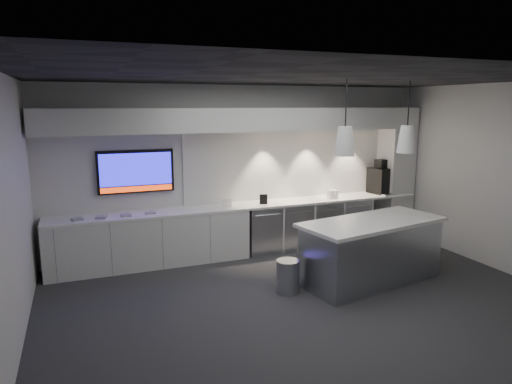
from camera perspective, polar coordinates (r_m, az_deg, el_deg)
name	(u,v)px	position (r m, az deg, el deg)	size (l,w,h in m)	color
floor	(303,299)	(6.54, 5.93, -13.14)	(7.00, 7.00, 0.00)	#2E2E31
ceiling	(308,77)	(5.99, 6.50, 14.11)	(7.00, 7.00, 0.00)	black
wall_back	(242,169)	(8.35, -1.76, 2.91)	(7.00, 7.00, 0.00)	silver
wall_front	(446,246)	(4.11, 22.64, -6.29)	(7.00, 7.00, 0.00)	silver
wall_left	(9,216)	(5.46, -28.46, -2.66)	(7.00, 7.00, 0.00)	silver
wall_right	(500,178)	(8.30, 28.18, 1.57)	(7.00, 7.00, 0.00)	silver
back_counter	(248,205)	(8.16, -0.96, -1.70)	(6.80, 0.65, 0.04)	white
left_base_cabinets	(150,240)	(7.86, -13.06, -5.87)	(3.30, 0.63, 0.86)	silver
fridge_unit_a	(261,229)	(8.36, 0.66, -4.61)	(0.60, 0.61, 0.85)	#9DA0A5
fridge_unit_b	(292,225)	(8.61, 4.56, -4.19)	(0.60, 0.61, 0.85)	#9DA0A5
fridge_unit_c	(322,222)	(8.90, 8.22, -3.77)	(0.60, 0.61, 0.85)	#9DA0A5
fridge_unit_d	(350,219)	(9.22, 11.63, -3.37)	(0.60, 0.61, 0.85)	#9DA0A5
backsplash	(301,163)	(8.80, 5.67, 3.60)	(4.60, 0.03, 1.30)	silver
soffit	(248,120)	(8.00, -1.06, 9.03)	(6.90, 0.60, 0.40)	silver
column	(395,173)	(9.68, 17.02, 2.34)	(0.55, 0.55, 2.60)	silver
wall_tv	(136,171)	(7.87, -14.78, 2.50)	(1.25, 0.07, 0.72)	black
island	(371,251)	(7.17, 14.20, -7.12)	(2.39, 1.36, 0.95)	#9DA0A5
bin	(288,276)	(6.67, 3.98, -10.43)	(0.33, 0.33, 0.47)	#9DA0A5
coffee_machine	(381,179)	(9.49, 15.32, 1.53)	(0.44, 0.59, 0.68)	black
sign_black	(263,199)	(8.16, 0.94, -0.91)	(0.14, 0.02, 0.18)	black
sign_white	(227,203)	(7.95, -3.67, -1.40)	(0.18, 0.02, 0.14)	white
cup_cluster	(332,194)	(8.80, 9.54, -0.28)	(0.18, 0.18, 0.16)	white
tray_a	(77,219)	(7.59, -21.44, -3.17)	(0.16, 0.16, 0.03)	gray
tray_b	(101,217)	(7.58, -18.77, -3.00)	(0.16, 0.16, 0.03)	gray
tray_c	(126,215)	(7.60, -15.96, -2.81)	(0.16, 0.16, 0.03)	gray
tray_d	(150,213)	(7.69, -13.05, -2.51)	(0.16, 0.16, 0.03)	gray
pendant_left	(345,141)	(6.55, 11.04, 6.28)	(0.29, 0.29, 1.11)	silver
pendant_right	(407,139)	(7.18, 18.33, 6.32)	(0.29, 0.29, 1.11)	silver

